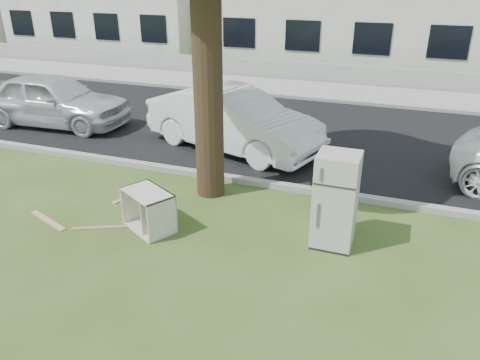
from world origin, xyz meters
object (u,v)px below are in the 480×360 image
(fridge, at_px, (335,201))
(car_left, at_px, (54,100))
(cabinet, at_px, (149,210))
(car_center, at_px, (233,120))

(fridge, height_order, car_left, fridge)
(fridge, height_order, cabinet, fridge)
(cabinet, xyz_separation_m, car_center, (-0.06, 4.13, 0.39))
(fridge, bearing_deg, cabinet, -168.41)
(fridge, relative_size, car_center, 0.35)
(fridge, height_order, car_center, fridge)
(car_center, relative_size, car_left, 1.05)
(cabinet, bearing_deg, fridge, 40.59)
(car_center, bearing_deg, fridge, -121.79)
(fridge, distance_m, car_center, 4.68)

